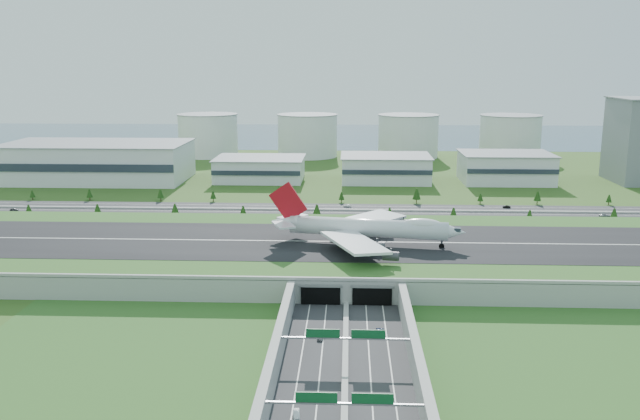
{
  "coord_description": "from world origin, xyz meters",
  "views": [
    {
      "loc": [
        0.54,
        -262.48,
        78.64
      ],
      "look_at": [
        -12.4,
        35.0,
        13.45
      ],
      "focal_mm": 38.0,
      "sensor_mm": 36.0,
      "label": 1
    }
  ],
  "objects_px": {
    "car_6": "(605,215)",
    "car_5": "(506,207)",
    "boeing_747": "(366,228)",
    "car_0": "(321,337)",
    "car_4": "(14,210)",
    "car_7": "(347,206)",
    "fuel_tank_a": "(208,135)",
    "car_2": "(379,331)",
    "car_1": "(296,413)"
  },
  "relations": [
    {
      "from": "fuel_tank_a",
      "to": "car_5",
      "type": "bearing_deg",
      "value": -44.61
    },
    {
      "from": "car_0",
      "to": "car_2",
      "type": "distance_m",
      "value": 17.82
    },
    {
      "from": "car_0",
      "to": "car_4",
      "type": "height_order",
      "value": "car_4"
    },
    {
      "from": "boeing_747",
      "to": "car_4",
      "type": "height_order",
      "value": "boeing_747"
    },
    {
      "from": "car_1",
      "to": "car_5",
      "type": "xyz_separation_m",
      "value": [
        98.23,
        228.49,
        0.02
      ]
    },
    {
      "from": "car_7",
      "to": "car_0",
      "type": "bearing_deg",
      "value": 11.37
    },
    {
      "from": "car_5",
      "to": "car_6",
      "type": "bearing_deg",
      "value": 65.5
    },
    {
      "from": "boeing_747",
      "to": "car_4",
      "type": "xyz_separation_m",
      "value": [
        -187.44,
        89.03,
        -13.95
      ]
    },
    {
      "from": "car_1",
      "to": "car_4",
      "type": "height_order",
      "value": "car_4"
    },
    {
      "from": "car_0",
      "to": "car_5",
      "type": "height_order",
      "value": "car_0"
    },
    {
      "from": "car_0",
      "to": "car_7",
      "type": "xyz_separation_m",
      "value": [
        6.92,
        182.83,
        -0.06
      ]
    },
    {
      "from": "car_4",
      "to": "car_5",
      "type": "distance_m",
      "value": 267.92
    },
    {
      "from": "car_7",
      "to": "fuel_tank_a",
      "type": "bearing_deg",
      "value": -136.32
    },
    {
      "from": "car_0",
      "to": "car_2",
      "type": "bearing_deg",
      "value": 23.66
    },
    {
      "from": "car_6",
      "to": "car_1",
      "type": "bearing_deg",
      "value": 132.21
    },
    {
      "from": "fuel_tank_a",
      "to": "car_5",
      "type": "xyz_separation_m",
      "value": [
        207.34,
        -204.53,
        -16.69
      ]
    },
    {
      "from": "boeing_747",
      "to": "car_7",
      "type": "relative_size",
      "value": 16.78
    },
    {
      "from": "car_5",
      "to": "car_6",
      "type": "xyz_separation_m",
      "value": [
        46.09,
        -19.69,
        0.09
      ]
    },
    {
      "from": "car_5",
      "to": "car_2",
      "type": "bearing_deg",
      "value": -24.67
    },
    {
      "from": "car_5",
      "to": "car_6",
      "type": "relative_size",
      "value": 0.75
    },
    {
      "from": "car_5",
      "to": "car_6",
      "type": "height_order",
      "value": "car_6"
    },
    {
      "from": "fuel_tank_a",
      "to": "car_7",
      "type": "height_order",
      "value": "fuel_tank_a"
    },
    {
      "from": "car_6",
      "to": "car_7",
      "type": "bearing_deg",
      "value": 69.19
    },
    {
      "from": "car_0",
      "to": "car_1",
      "type": "xyz_separation_m",
      "value": [
        -3.68,
        -43.98,
        -0.06
      ]
    },
    {
      "from": "fuel_tank_a",
      "to": "boeing_747",
      "type": "distance_m",
      "value": 337.85
    },
    {
      "from": "car_4",
      "to": "car_6",
      "type": "relative_size",
      "value": 0.8
    },
    {
      "from": "boeing_747",
      "to": "car_0",
      "type": "xyz_separation_m",
      "value": [
        -14.77,
        -76.21,
        -13.98
      ]
    },
    {
      "from": "car_4",
      "to": "car_7",
      "type": "xyz_separation_m",
      "value": [
        179.59,
        17.6,
        -0.09
      ]
    },
    {
      "from": "car_4",
      "to": "car_7",
      "type": "distance_m",
      "value": 180.45
    },
    {
      "from": "fuel_tank_a",
      "to": "boeing_747",
      "type": "relative_size",
      "value": 0.64
    },
    {
      "from": "car_0",
      "to": "car_7",
      "type": "distance_m",
      "value": 182.96
    },
    {
      "from": "car_4",
      "to": "car_5",
      "type": "bearing_deg",
      "value": -89.14
    },
    {
      "from": "car_1",
      "to": "car_6",
      "type": "relative_size",
      "value": 0.73
    },
    {
      "from": "boeing_747",
      "to": "car_5",
      "type": "bearing_deg",
      "value": 62.94
    },
    {
      "from": "car_6",
      "to": "car_5",
      "type": "bearing_deg",
      "value": 53.73
    },
    {
      "from": "car_5",
      "to": "car_0",
      "type": "bearing_deg",
      "value": -28.5
    },
    {
      "from": "fuel_tank_a",
      "to": "car_6",
      "type": "distance_m",
      "value": 338.79
    },
    {
      "from": "car_6",
      "to": "car_7",
      "type": "xyz_separation_m",
      "value": [
        -133.72,
        18.01,
        -0.11
      ]
    },
    {
      "from": "car_0",
      "to": "car_2",
      "type": "height_order",
      "value": "car_0"
    },
    {
      "from": "car_7",
      "to": "car_4",
      "type": "bearing_deg",
      "value": -70.86
    },
    {
      "from": "boeing_747",
      "to": "car_0",
      "type": "bearing_deg",
      "value": -91.64
    },
    {
      "from": "fuel_tank_a",
      "to": "car_2",
      "type": "relative_size",
      "value": 9.52
    },
    {
      "from": "fuel_tank_a",
      "to": "car_5",
      "type": "relative_size",
      "value": 11.9
    },
    {
      "from": "car_5",
      "to": "car_7",
      "type": "xyz_separation_m",
      "value": [
        -87.63,
        -1.68,
        -0.02
      ]
    },
    {
      "from": "fuel_tank_a",
      "to": "boeing_747",
      "type": "bearing_deg",
      "value": -67.82
    },
    {
      "from": "car_4",
      "to": "car_5",
      "type": "xyz_separation_m",
      "value": [
        267.22,
        19.28,
        -0.07
      ]
    },
    {
      "from": "car_5",
      "to": "car_7",
      "type": "relative_size",
      "value": 0.9
    },
    {
      "from": "boeing_747",
      "to": "car_2",
      "type": "xyz_separation_m",
      "value": [
        2.39,
        -71.37,
        -13.99
      ]
    },
    {
      "from": "car_7",
      "to": "car_1",
      "type": "bearing_deg",
      "value": 10.86
    },
    {
      "from": "fuel_tank_a",
      "to": "car_2",
      "type": "bearing_deg",
      "value": -71.31
    }
  ]
}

